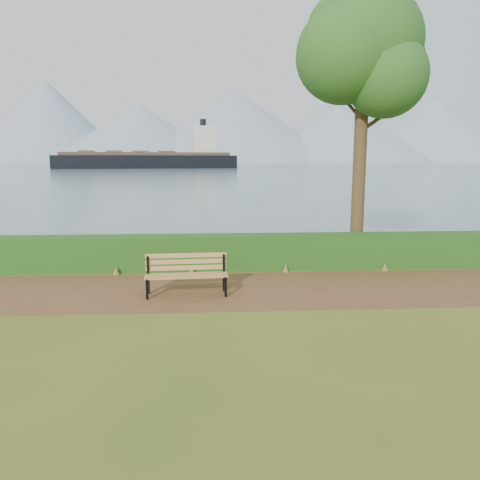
{
  "coord_description": "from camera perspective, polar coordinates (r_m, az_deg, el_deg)",
  "views": [
    {
      "loc": [
        -0.52,
        -10.9,
        3.2
      ],
      "look_at": [
        0.23,
        1.2,
        1.1
      ],
      "focal_mm": 35.0,
      "sensor_mm": 36.0,
      "label": 1
    }
  ],
  "objects": [
    {
      "name": "mountains",
      "position": [
        417.76,
        -4.84,
        13.16
      ],
      "size": [
        585.0,
        190.0,
        70.0
      ],
      "color": "#7A8BA3",
      "rests_on": "ground"
    },
    {
      "name": "water",
      "position": [
        270.92,
        -3.46,
        9.14
      ],
      "size": [
        700.0,
        510.0,
        0.0
      ],
      "primitive_type": "cube",
      "color": "slate",
      "rests_on": "ground"
    },
    {
      "name": "path",
      "position": [
        11.66,
        -0.86,
        -6.08
      ],
      "size": [
        40.0,
        3.4,
        0.01
      ],
      "primitive_type": "cube",
      "color": "#52311C",
      "rests_on": "ground"
    },
    {
      "name": "hedge",
      "position": [
        13.77,
        -1.31,
        -1.48
      ],
      "size": [
        32.0,
        0.85,
        1.0
      ],
      "primitive_type": "cube",
      "color": "#194012",
      "rests_on": "ground"
    },
    {
      "name": "tree",
      "position": [
        15.23,
        14.91,
        21.31
      ],
      "size": [
        4.16,
        3.59,
        8.49
      ],
      "rotation": [
        0.0,
        0.0,
        0.27
      ],
      "color": "#3B2718",
      "rests_on": "ground"
    },
    {
      "name": "cargo_ship",
      "position": [
        167.8,
        -10.5,
        9.54
      ],
      "size": [
        62.88,
        22.05,
        18.88
      ],
      "rotation": [
        0.0,
        0.0,
        0.2
      ],
      "color": "black",
      "rests_on": "ground"
    },
    {
      "name": "bench",
      "position": [
        11.22,
        -6.56,
        -3.84
      ],
      "size": [
        1.97,
        0.69,
        0.97
      ],
      "rotation": [
        0.0,
        0.0,
        0.06
      ],
      "color": "black",
      "rests_on": "ground"
    },
    {
      "name": "ground",
      "position": [
        11.37,
        -0.79,
        -6.52
      ],
      "size": [
        140.0,
        140.0,
        0.0
      ],
      "primitive_type": "plane",
      "color": "#4A5919",
      "rests_on": "ground"
    }
  ]
}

